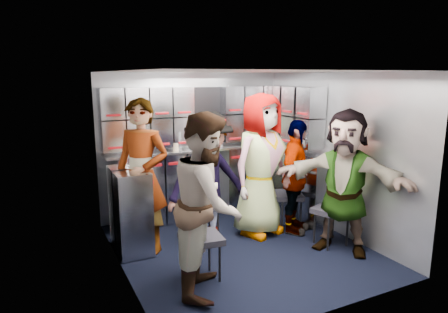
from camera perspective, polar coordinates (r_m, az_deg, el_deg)
name	(u,v)px	position (r m, az deg, el deg)	size (l,w,h in m)	color
floor	(241,248)	(4.97, 2.44, -12.97)	(3.00, 3.00, 0.00)	black
wall_back	(193,144)	(5.96, -4.42, 1.76)	(2.80, 0.04, 2.10)	#949AA2
wall_left	(120,177)	(4.16, -14.64, -2.90)	(0.04, 3.00, 2.10)	#949AA2
wall_right	(335,154)	(5.43, 15.60, 0.40)	(0.04, 3.00, 2.10)	#949AA2
ceiling	(243,71)	(4.52, 2.67, 12.04)	(2.80, 3.00, 0.02)	silver
cart_bank_back	(199,184)	(5.89, -3.57, -3.87)	(2.68, 0.38, 0.99)	#A7ACB8
cart_bank_left	(130,210)	(4.88, -13.25, -7.48)	(0.38, 0.76, 0.99)	#A7ACB8
counter	(199,149)	(5.78, -3.63, 1.10)	(2.68, 0.42, 0.03)	silver
locker_bank_back	(197,116)	(5.77, -3.93, 5.85)	(2.68, 0.28, 0.82)	#A7ACB8
locker_bank_right	(295,116)	(5.81, 10.12, 5.74)	(0.28, 1.00, 0.82)	#A7ACB8
right_cabinet	(297,184)	(5.91, 10.35, -3.94)	(0.28, 1.20, 1.00)	#A7ACB8
coffee_niche	(206,116)	(5.89, -2.52, 5.79)	(0.46, 0.16, 0.84)	black
red_latch_strip	(204,161)	(5.62, -2.83, -0.58)	(2.60, 0.02, 0.03)	maroon
jump_seat_near_left	(201,241)	(4.12, -3.31, -11.91)	(0.44, 0.42, 0.48)	black
jump_seat_mid_left	(203,208)	(5.08, -3.01, -7.33)	(0.44, 0.43, 0.47)	black
jump_seat_center	(253,202)	(5.46, 4.16, -6.50)	(0.45, 0.44, 0.42)	black
jump_seat_mid_right	(286,197)	(5.53, 8.91, -5.74)	(0.54, 0.53, 0.49)	black
jump_seat_near_right	(332,212)	(5.09, 15.13, -7.65)	(0.51, 0.49, 0.48)	black
attendant_standing	(142,177)	(4.73, -11.62, -2.82)	(0.66, 0.43, 1.81)	black
attendant_arc_a	(208,203)	(3.80, -2.32, -6.71)	(0.84, 0.66, 1.74)	black
attendant_arc_b	(209,180)	(4.80, -2.21, -3.37)	(1.06, 0.61, 1.65)	black
attendant_arc_c	(261,165)	(5.16, 5.26, -1.22)	(0.90, 0.59, 1.85)	black
attendant_arc_d	(295,177)	(5.30, 10.14, -2.92)	(0.88, 0.37, 1.50)	black
attendant_arc_e	(344,182)	(4.84, 16.80, -3.46)	(1.57, 0.50, 1.69)	black
bottle_left	(179,141)	(5.59, -6.40, 2.24)	(0.07, 0.07, 0.26)	white
bottle_mid	(201,140)	(5.72, -3.23, 2.44)	(0.07, 0.07, 0.25)	white
bottle_right	(220,138)	(5.84, -0.58, 2.62)	(0.07, 0.07, 0.25)	white
cup_left	(176,147)	(5.58, -6.93, 1.36)	(0.08, 0.08, 0.10)	tan
cup_right	(255,140)	(6.11, 4.40, 2.32)	(0.07, 0.07, 0.11)	tan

